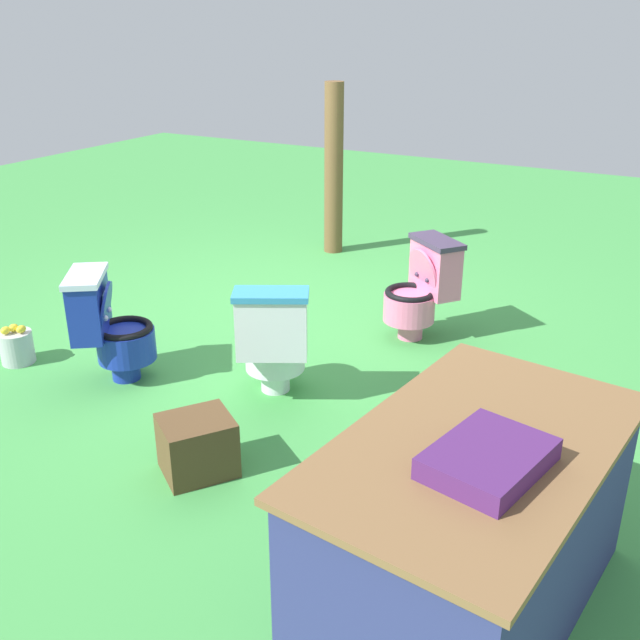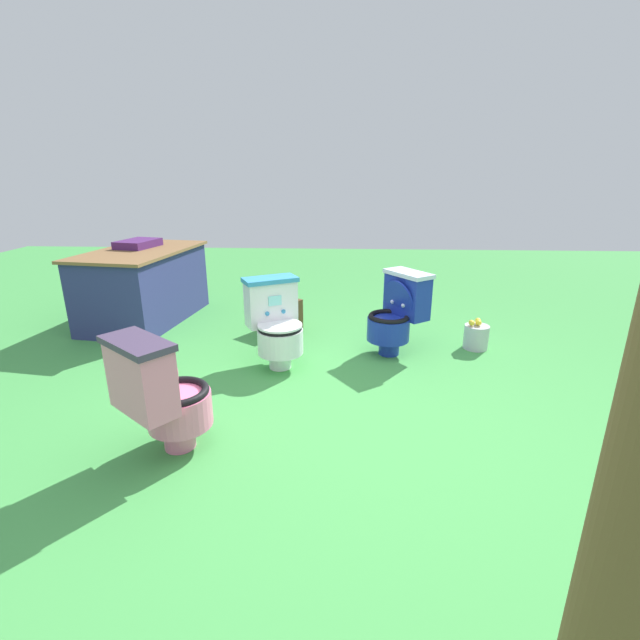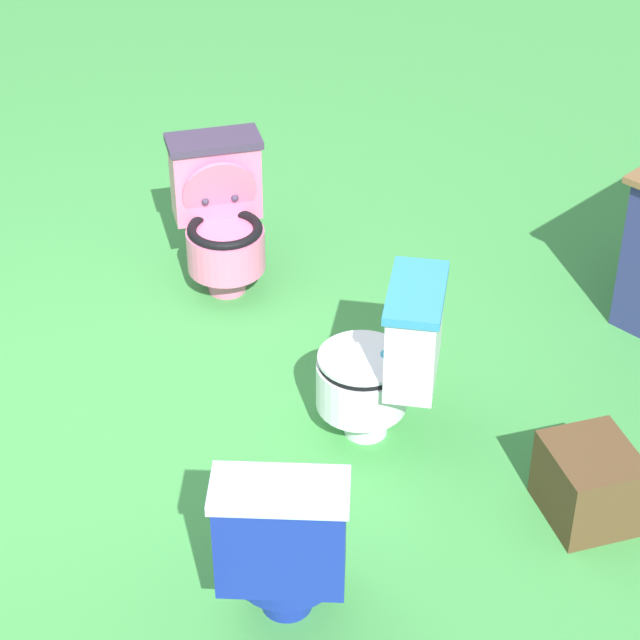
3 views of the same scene
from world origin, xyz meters
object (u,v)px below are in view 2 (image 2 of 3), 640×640
at_px(wooden_post, 628,595).
at_px(lemon_bucket, 476,336).
at_px(toilet_pink, 163,394).
at_px(small_crate, 280,315).
at_px(toilet_white, 276,323).
at_px(toilet_blue, 397,313).
at_px(vendor_table, 144,285).

height_order(wooden_post, lemon_bucket, wooden_post).
height_order(toilet_pink, small_crate, toilet_pink).
bearing_deg(wooden_post, toilet_white, 20.96).
height_order(toilet_white, small_crate, toilet_white).
relative_size(toilet_blue, lemon_bucket, 2.63).
height_order(toilet_blue, toilet_pink, same).
relative_size(toilet_white, toilet_pink, 1.00).
bearing_deg(wooden_post, vendor_table, 34.20).
xyz_separation_m(toilet_blue, small_crate, (0.56, 1.11, -0.22)).
xyz_separation_m(toilet_white, vendor_table, (1.12, 1.59, 0.02)).
xyz_separation_m(toilet_blue, vendor_table, (0.80, 2.61, 0.02)).
relative_size(toilet_white, small_crate, 2.04).
relative_size(toilet_white, wooden_post, 0.45).
height_order(toilet_white, toilet_pink, same).
height_order(toilet_blue, lemon_bucket, toilet_blue).
bearing_deg(toilet_pink, wooden_post, -7.34).
bearing_deg(toilet_blue, toilet_pink, 101.88).
bearing_deg(vendor_table, toilet_pink, -154.49).
relative_size(toilet_blue, wooden_post, 0.45).
xyz_separation_m(toilet_pink, small_crate, (2.15, -0.36, -0.22)).
height_order(vendor_table, small_crate, vendor_table).
bearing_deg(lemon_bucket, toilet_white, 104.36).
height_order(toilet_white, lemon_bucket, toilet_white).
height_order(toilet_blue, small_crate, toilet_blue).
bearing_deg(lemon_bucket, wooden_post, 167.88).
xyz_separation_m(small_crate, lemon_bucket, (-0.43, -1.86, -0.04)).
distance_m(small_crate, lemon_bucket, 1.91).
xyz_separation_m(toilet_pink, vendor_table, (2.39, 1.14, 0.02)).
bearing_deg(toilet_white, toilet_blue, 168.96).
height_order(toilet_blue, vendor_table, vendor_table).
distance_m(vendor_table, lemon_bucket, 3.43).
bearing_deg(toilet_pink, small_crate, 118.31).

